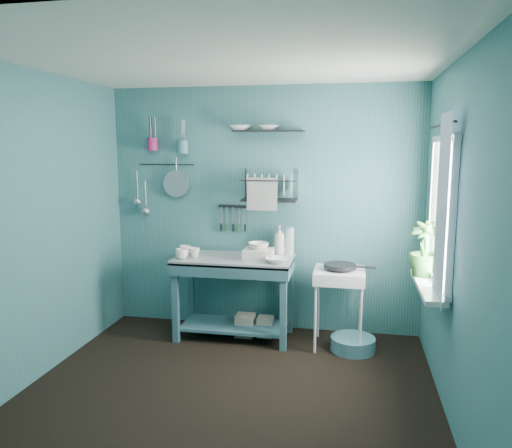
% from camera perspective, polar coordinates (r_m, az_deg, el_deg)
% --- Properties ---
extents(floor, '(3.20, 3.20, 0.00)m').
position_cam_1_polar(floor, '(4.10, -3.14, -18.66)').
color(floor, black).
rests_on(floor, ground).
extents(ceiling, '(3.20, 3.20, 0.00)m').
position_cam_1_polar(ceiling, '(3.69, -3.48, 18.31)').
color(ceiling, silver).
rests_on(ceiling, ground).
extents(wall_back, '(3.20, 0.00, 3.20)m').
position_cam_1_polar(wall_back, '(5.14, 0.85, 1.65)').
color(wall_back, '#366C70').
rests_on(wall_back, ground).
extents(wall_front, '(3.20, 0.00, 3.20)m').
position_cam_1_polar(wall_front, '(2.31, -12.64, -7.48)').
color(wall_front, '#366C70').
rests_on(wall_front, ground).
extents(wall_left, '(0.00, 3.00, 3.00)m').
position_cam_1_polar(wall_left, '(4.37, -24.07, -0.38)').
color(wall_left, '#366C70').
rests_on(wall_left, ground).
extents(wall_right, '(0.00, 3.00, 3.00)m').
position_cam_1_polar(wall_right, '(3.65, 21.87, -1.93)').
color(wall_right, '#366C70').
rests_on(wall_right, ground).
extents(work_counter, '(1.22, 0.73, 0.82)m').
position_cam_1_polar(work_counter, '(5.01, -2.51, -8.40)').
color(work_counter, '#305A65').
rests_on(work_counter, floor).
extents(mug_left, '(0.12, 0.12, 0.10)m').
position_cam_1_polar(mug_left, '(4.88, -8.48, -3.41)').
color(mug_left, white).
rests_on(mug_left, work_counter).
extents(mug_mid, '(0.14, 0.14, 0.09)m').
position_cam_1_polar(mug_mid, '(4.94, -7.00, -3.25)').
color(mug_mid, white).
rests_on(mug_mid, work_counter).
extents(mug_right, '(0.17, 0.17, 0.10)m').
position_cam_1_polar(mug_right, '(5.04, -8.09, -3.03)').
color(mug_right, white).
rests_on(mug_right, work_counter).
extents(wash_tub, '(0.28, 0.22, 0.10)m').
position_cam_1_polar(wash_tub, '(4.83, 0.29, -3.44)').
color(wash_tub, silver).
rests_on(wash_tub, work_counter).
extents(tub_bowl, '(0.20, 0.19, 0.06)m').
position_cam_1_polar(tub_bowl, '(4.81, 0.29, -2.50)').
color(tub_bowl, white).
rests_on(tub_bowl, wash_tub).
extents(soap_bottle, '(0.11, 0.12, 0.30)m').
position_cam_1_polar(soap_bottle, '(4.99, 2.68, -1.87)').
color(soap_bottle, silver).
rests_on(soap_bottle, work_counter).
extents(water_bottle, '(0.09, 0.09, 0.28)m').
position_cam_1_polar(water_bottle, '(5.00, 3.85, -1.98)').
color(water_bottle, silver).
rests_on(water_bottle, work_counter).
extents(counter_bowl, '(0.22, 0.22, 0.05)m').
position_cam_1_polar(counter_bowl, '(4.67, 2.41, -4.15)').
color(counter_bowl, white).
rests_on(counter_bowl, work_counter).
extents(hotplate_stand, '(0.51, 0.51, 0.75)m').
position_cam_1_polar(hotplate_stand, '(4.86, 9.42, -9.48)').
color(hotplate_stand, white).
rests_on(hotplate_stand, floor).
extents(frying_pan, '(0.30, 0.30, 0.03)m').
position_cam_1_polar(frying_pan, '(4.75, 9.54, -4.75)').
color(frying_pan, black).
rests_on(frying_pan, hotplate_stand).
extents(knife_strip, '(0.32, 0.05, 0.03)m').
position_cam_1_polar(knife_strip, '(5.18, -2.63, 2.02)').
color(knife_strip, black).
rests_on(knife_strip, wall_back).
extents(dish_rack, '(0.56, 0.26, 0.32)m').
position_cam_1_polar(dish_rack, '(4.98, 1.55, 4.48)').
color(dish_rack, black).
rests_on(dish_rack, wall_back).
extents(upper_shelf, '(0.71, 0.21, 0.01)m').
position_cam_1_polar(upper_shelf, '(5.00, 1.42, 10.57)').
color(upper_shelf, black).
rests_on(upper_shelf, wall_back).
extents(shelf_bowl_left, '(0.22, 0.22, 0.05)m').
position_cam_1_polar(shelf_bowl_left, '(5.05, -1.78, 11.06)').
color(shelf_bowl_left, white).
rests_on(shelf_bowl_left, upper_shelf).
extents(shelf_bowl_right, '(0.22, 0.22, 0.05)m').
position_cam_1_polar(shelf_bowl_right, '(5.00, 1.51, 10.98)').
color(shelf_bowl_right, white).
rests_on(shelf_bowl_right, upper_shelf).
extents(utensil_cup_magenta, '(0.11, 0.11, 0.13)m').
position_cam_1_polar(utensil_cup_magenta, '(5.36, -11.77, 8.92)').
color(utensil_cup_magenta, '#B02065').
rests_on(utensil_cup_magenta, wall_back).
extents(utensil_cup_teal, '(0.11, 0.11, 0.13)m').
position_cam_1_polar(utensil_cup_teal, '(5.24, -8.36, 8.70)').
color(utensil_cup_teal, teal).
rests_on(utensil_cup_teal, wall_back).
extents(colander, '(0.28, 0.03, 0.28)m').
position_cam_1_polar(colander, '(5.31, -9.09, 4.58)').
color(colander, '#A6A8AE').
rests_on(colander, wall_back).
extents(ladle_outer, '(0.01, 0.01, 0.30)m').
position_cam_1_polar(ladle_outer, '(5.49, -13.41, 4.32)').
color(ladle_outer, '#A6A8AE').
rests_on(ladle_outer, wall_back).
extents(ladle_inner, '(0.01, 0.01, 0.30)m').
position_cam_1_polar(ladle_inner, '(5.46, -12.50, 3.25)').
color(ladle_inner, '#A6A8AE').
rests_on(ladle_inner, wall_back).
extents(hook_rail, '(0.60, 0.01, 0.01)m').
position_cam_1_polar(hook_rail, '(5.36, -10.22, 6.70)').
color(hook_rail, black).
rests_on(hook_rail, wall_back).
extents(window_glass, '(0.00, 1.10, 1.10)m').
position_cam_1_polar(window_glass, '(4.06, 20.62, 1.31)').
color(window_glass, white).
rests_on(window_glass, wall_right).
extents(windowsill, '(0.16, 0.95, 0.04)m').
position_cam_1_polar(windowsill, '(4.16, 19.02, -6.73)').
color(windowsill, white).
rests_on(windowsill, wall_right).
extents(curtain, '(0.00, 1.35, 1.35)m').
position_cam_1_polar(curtain, '(3.75, 20.42, 1.52)').
color(curtain, silver).
rests_on(curtain, wall_right).
extents(curtain_rod, '(0.02, 1.05, 0.02)m').
position_cam_1_polar(curtain_rod, '(4.03, 20.48, 10.54)').
color(curtain_rod, black).
rests_on(curtain_rod, wall_right).
extents(potted_plant, '(0.32, 0.32, 0.46)m').
position_cam_1_polar(potted_plant, '(4.35, 18.70, -2.71)').
color(potted_plant, '#2F6628').
rests_on(potted_plant, windowsill).
extents(storage_tin_large, '(0.18, 0.18, 0.22)m').
position_cam_1_polar(storage_tin_large, '(5.13, -1.25, -11.49)').
color(storage_tin_large, gray).
rests_on(storage_tin_large, floor).
extents(storage_tin_small, '(0.15, 0.15, 0.20)m').
position_cam_1_polar(storage_tin_small, '(5.13, 1.06, -11.63)').
color(storage_tin_small, gray).
rests_on(storage_tin_small, floor).
extents(floor_basin, '(0.41, 0.41, 0.13)m').
position_cam_1_polar(floor_basin, '(4.89, 11.01, -13.30)').
color(floor_basin, teal).
rests_on(floor_basin, floor).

